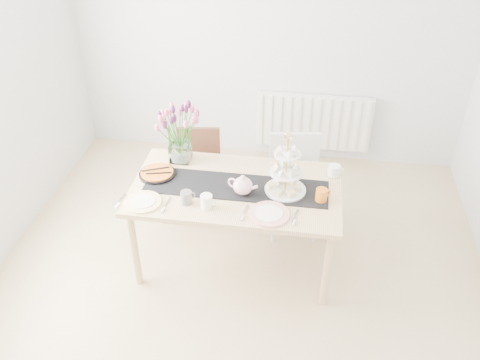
# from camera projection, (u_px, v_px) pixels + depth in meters

# --- Properties ---
(room_shell) EXTENTS (4.50, 4.50, 4.50)m
(room_shell) POSITION_uv_depth(u_px,v_px,m) (232.00, 164.00, 3.14)
(room_shell) COLOR tan
(room_shell) RESTS_ON ground
(radiator) EXTENTS (1.20, 0.08, 0.60)m
(radiator) POSITION_uv_depth(u_px,v_px,m) (313.00, 122.00, 5.34)
(radiator) COLOR white
(radiator) RESTS_ON room_shell
(dining_table) EXTENTS (1.60, 0.90, 0.75)m
(dining_table) POSITION_uv_depth(u_px,v_px,m) (236.00, 195.00, 3.92)
(dining_table) COLOR tan
(dining_table) RESTS_ON ground
(chair_brown) EXTENTS (0.44, 0.44, 0.78)m
(chair_brown) POSITION_uv_depth(u_px,v_px,m) (199.00, 165.00, 4.67)
(chair_brown) COLOR #3D2116
(chair_brown) RESTS_ON ground
(chair_white) EXTENTS (0.49, 0.49, 0.88)m
(chair_white) POSITION_uv_depth(u_px,v_px,m) (294.00, 176.00, 4.41)
(chair_white) COLOR silver
(chair_white) RESTS_ON ground
(table_runner) EXTENTS (1.40, 0.35, 0.01)m
(table_runner) POSITION_uv_depth(u_px,v_px,m) (236.00, 187.00, 3.87)
(table_runner) COLOR black
(table_runner) RESTS_ON dining_table
(tulip_vase) EXTENTS (0.59, 0.59, 0.50)m
(tulip_vase) POSITION_uv_depth(u_px,v_px,m) (178.00, 126.00, 4.00)
(tulip_vase) COLOR silver
(tulip_vase) RESTS_ON dining_table
(cake_stand) EXTENTS (0.31, 0.31, 0.46)m
(cake_stand) POSITION_uv_depth(u_px,v_px,m) (286.00, 177.00, 3.76)
(cake_stand) COLOR gold
(cake_stand) RESTS_ON dining_table
(teapot) EXTENTS (0.28, 0.26, 0.16)m
(teapot) POSITION_uv_depth(u_px,v_px,m) (243.00, 186.00, 3.76)
(teapot) COLOR silver
(teapot) RESTS_ON dining_table
(cream_jug) EXTENTS (0.10, 0.10, 0.09)m
(cream_jug) POSITION_uv_depth(u_px,v_px,m) (334.00, 171.00, 3.98)
(cream_jug) COLOR white
(cream_jug) RESTS_ON dining_table
(tart_tin) EXTENTS (0.29, 0.29, 0.03)m
(tart_tin) POSITION_uv_depth(u_px,v_px,m) (157.00, 174.00, 3.99)
(tart_tin) COLOR black
(tart_tin) RESTS_ON dining_table
(mug_grey) EXTENTS (0.12, 0.12, 0.10)m
(mug_grey) POSITION_uv_depth(u_px,v_px,m) (186.00, 198.00, 3.69)
(mug_grey) COLOR slate
(mug_grey) RESTS_ON dining_table
(mug_white) EXTENTS (0.10, 0.10, 0.10)m
(mug_white) POSITION_uv_depth(u_px,v_px,m) (206.00, 201.00, 3.64)
(mug_white) COLOR white
(mug_white) RESTS_ON dining_table
(mug_orange) EXTENTS (0.12, 0.12, 0.10)m
(mug_orange) POSITION_uv_depth(u_px,v_px,m) (321.00, 195.00, 3.70)
(mug_orange) COLOR orange
(mug_orange) RESTS_ON dining_table
(plate_left) EXTENTS (0.31, 0.31, 0.01)m
(plate_left) POSITION_uv_depth(u_px,v_px,m) (143.00, 202.00, 3.71)
(plate_left) COLOR white
(plate_left) RESTS_ON dining_table
(plate_right) EXTENTS (0.34, 0.34, 0.02)m
(plate_right) POSITION_uv_depth(u_px,v_px,m) (269.00, 214.00, 3.60)
(plate_right) COLOR white
(plate_right) RESTS_ON dining_table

